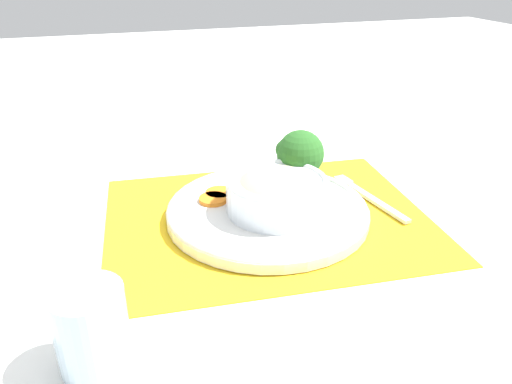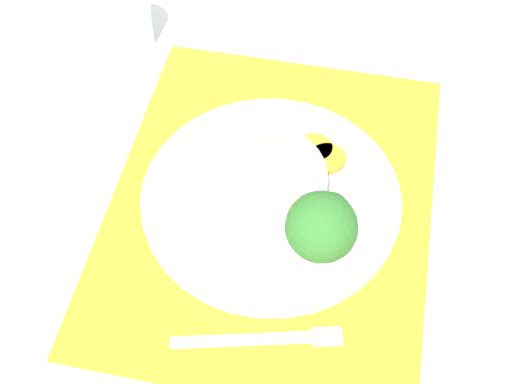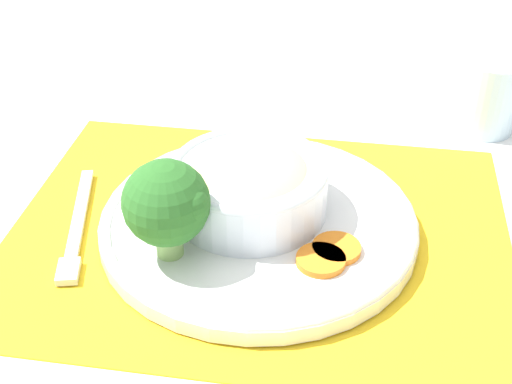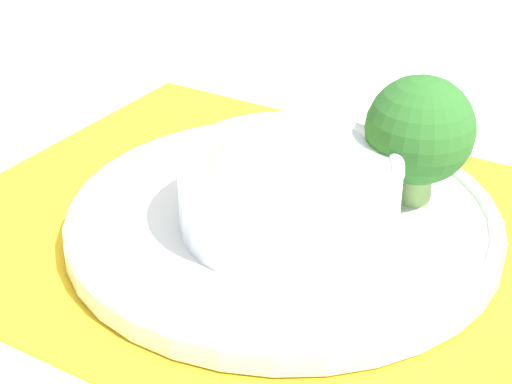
% 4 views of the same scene
% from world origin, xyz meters
% --- Properties ---
extents(ground_plane, '(4.00, 4.00, 0.00)m').
position_xyz_m(ground_plane, '(0.00, 0.00, 0.00)').
color(ground_plane, white).
extents(placemat, '(0.53, 0.43, 0.00)m').
position_xyz_m(placemat, '(0.00, 0.00, 0.00)').
color(placemat, yellow).
rests_on(placemat, ground_plane).
extents(plate, '(0.31, 0.31, 0.02)m').
position_xyz_m(plate, '(0.00, 0.00, 0.02)').
color(plate, white).
rests_on(plate, placemat).
extents(bowl, '(0.16, 0.16, 0.06)m').
position_xyz_m(bowl, '(0.01, -0.01, 0.05)').
color(bowl, silver).
rests_on(bowl, plate).
extents(broccoli_floret, '(0.08, 0.08, 0.10)m').
position_xyz_m(broccoli_floret, '(0.08, 0.06, 0.08)').
color(broccoli_floret, '#84AD5B').
rests_on(broccoli_floret, plate).
extents(carrot_slice_near, '(0.05, 0.05, 0.01)m').
position_xyz_m(carrot_slice_near, '(-0.06, 0.07, 0.02)').
color(carrot_slice_near, orange).
rests_on(carrot_slice_near, plate).
extents(carrot_slice_middle, '(0.05, 0.05, 0.01)m').
position_xyz_m(carrot_slice_middle, '(-0.08, 0.05, 0.02)').
color(carrot_slice_middle, orange).
rests_on(carrot_slice_middle, plate).
extents(water_glass, '(0.07, 0.07, 0.09)m').
position_xyz_m(water_glass, '(-0.27, -0.23, 0.04)').
color(water_glass, silver).
rests_on(water_glass, ground_plane).
extents(fork, '(0.04, 0.18, 0.01)m').
position_xyz_m(fork, '(0.18, 0.02, 0.01)').
color(fork, silver).
rests_on(fork, placemat).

